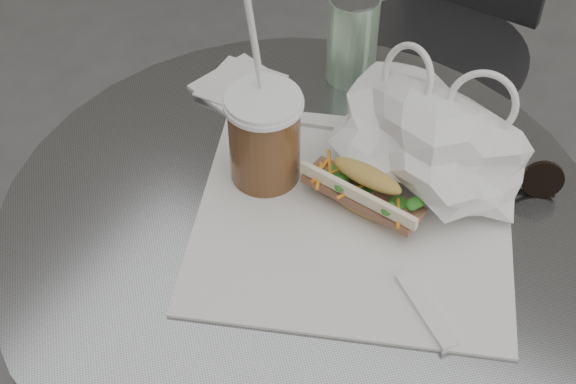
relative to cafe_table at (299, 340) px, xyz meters
The scene contains 9 objects.
cafe_table is the anchor object (origin of this frame).
chair_far 0.82m from the cafe_table, 99.22° to the left, with size 0.40×0.40×0.75m.
sandwich_paper 0.28m from the cafe_table, 34.80° to the left, with size 0.39×0.36×0.00m, color white.
banh_mi 0.32m from the cafe_table, 42.12° to the left, with size 0.20×0.09×0.07m.
iced_coffee 0.35m from the cafe_table, 153.26° to the left, with size 0.10×0.10×0.29m.
sunglasses 0.40m from the cafe_table, 42.07° to the left, with size 0.11×0.07×0.05m.
plastic_bag 0.38m from the cafe_table, 57.76° to the left, with size 0.24×0.19×0.12m, color white, non-canonical shape.
napkin_stack 0.38m from the cafe_table, 140.34° to the left, with size 0.14×0.14×0.01m.
drink_can 0.45m from the cafe_table, 106.89° to the left, with size 0.07×0.07×0.14m.
Camera 1 is at (0.34, -0.37, 1.49)m, focal length 50.00 mm.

